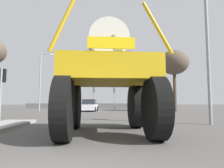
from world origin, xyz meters
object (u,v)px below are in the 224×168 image
at_px(sedan_ahead, 90,106).
at_px(traffic_signal_far_right, 94,93).
at_px(oversize_sprayer, 108,80).
at_px(streetlight_near_right, 209,34).
at_px(bare_tree_right, 174,63).
at_px(traffic_signal_far_left, 114,93).
at_px(traffic_signal_near_left, 3,82).
at_px(traffic_signal_near_right, 145,84).
at_px(streetlight_far_right, 152,80).
at_px(streetlight_far_left, 41,78).

bearing_deg(sedan_ahead, traffic_signal_far_right, 0.32).
bearing_deg(traffic_signal_far_right, sedan_ahead, -93.89).
distance_m(oversize_sprayer, streetlight_near_right, 6.98).
bearing_deg(bare_tree_right, traffic_signal_far_left, 143.44).
relative_size(oversize_sprayer, traffic_signal_near_left, 1.60).
relative_size(traffic_signal_near_right, traffic_signal_far_left, 0.92).
xyz_separation_m(streetlight_near_right, bare_tree_right, (3.15, 14.39, 1.18)).
bearing_deg(traffic_signal_near_left, streetlight_far_right, 47.43).
bearing_deg(streetlight_far_left, traffic_signal_far_right, 30.21).
bearing_deg(traffic_signal_far_right, streetlight_far_left, -149.79).
relative_size(oversize_sprayer, traffic_signal_far_right, 1.52).
height_order(oversize_sprayer, traffic_signal_near_left, oversize_sprayer).
distance_m(streetlight_far_left, streetlight_far_right, 14.63).
bearing_deg(traffic_signal_far_left, streetlight_far_right, -41.43).
relative_size(traffic_signal_far_right, streetlight_near_right, 0.39).
bearing_deg(oversize_sprayer, traffic_signal_far_right, 1.93).
bearing_deg(bare_tree_right, streetlight_far_right, 153.98).
height_order(oversize_sprayer, sedan_ahead, oversize_sprayer).
bearing_deg(streetlight_near_right, streetlight_far_right, 88.15).
bearing_deg(streetlight_near_right, oversize_sprayer, -154.65).
bearing_deg(streetlight_far_right, oversize_sprayer, -108.74).
bearing_deg(traffic_signal_near_left, traffic_signal_near_right, 0.02).
distance_m(traffic_signal_far_left, streetlight_far_left, 10.77).
distance_m(traffic_signal_far_left, streetlight_near_right, 20.47).
bearing_deg(streetlight_near_right, traffic_signal_near_left, 170.96).
bearing_deg(streetlight_far_left, oversize_sprayer, -65.81).
bearing_deg(traffic_signal_near_right, traffic_signal_far_left, 93.18).
xyz_separation_m(traffic_signal_near_left, traffic_signal_near_right, (8.88, 0.00, -0.12)).
bearing_deg(sedan_ahead, streetlight_far_right, -83.63).
relative_size(sedan_ahead, bare_tree_right, 0.54).
height_order(traffic_signal_near_right, traffic_signal_far_left, traffic_signal_far_left).
height_order(streetlight_near_right, streetlight_far_right, streetlight_near_right).
distance_m(sedan_ahead, streetlight_far_right, 8.83).
xyz_separation_m(traffic_signal_near_right, traffic_signal_far_right, (-4.12, 17.94, 0.26)).
bearing_deg(streetlight_far_right, traffic_signal_near_left, -132.57).
bearing_deg(traffic_signal_near_left, sedan_ahead, 71.68).
bearing_deg(oversize_sprayer, streetlight_far_right, -20.94).
bearing_deg(streetlight_far_right, streetlight_near_right, -91.85).
xyz_separation_m(traffic_signal_near_right, streetlight_far_right, (3.75, 13.75, 1.70)).
bearing_deg(sedan_ahead, oversize_sprayer, -169.68).
bearing_deg(traffic_signal_far_left, traffic_signal_near_left, -113.71).
distance_m(traffic_signal_near_left, streetlight_far_right, 18.74).
bearing_deg(traffic_signal_near_right, traffic_signal_far_right, 102.94).
relative_size(sedan_ahead, streetlight_far_left, 0.55).
height_order(traffic_signal_far_right, streetlight_far_left, streetlight_far_left).
distance_m(sedan_ahead, traffic_signal_far_right, 4.88).
distance_m(streetlight_far_right, bare_tree_right, 3.65).
bearing_deg(streetlight_far_right, bare_tree_right, -26.02).
bearing_deg(traffic_signal_far_right, oversize_sprayer, -85.87).
height_order(sedan_ahead, traffic_signal_near_left, traffic_signal_near_left).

